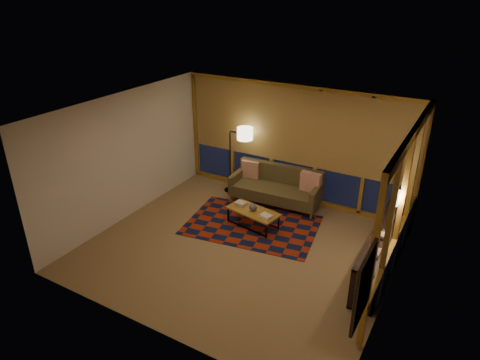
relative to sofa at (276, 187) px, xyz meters
The scene contains 21 objects.
floor 2.05m from the sofa, 83.89° to the right, with size 5.50×5.00×0.01m, color #9B8556.
ceiling 3.04m from the sofa, 83.89° to the right, with size 5.50×5.00×0.01m, color white.
walls 2.22m from the sofa, 83.89° to the right, with size 5.51×5.01×2.70m.
window_wall_back 1.05m from the sofa, 63.52° to the left, with size 5.30×0.16×2.60m, color #AC7527, non-canonical shape.
window_wall_right 3.35m from the sofa, 25.81° to the right, with size 0.16×3.70×2.60m, color #AC7527, non-canonical shape.
wall_art 4.94m from the sofa, 52.78° to the right, with size 0.06×0.74×0.94m, color red, non-canonical shape.
wall_sconce 3.42m from the sofa, 28.67° to the right, with size 0.12×0.18×0.22m, color #FFEFB2, non-canonical shape.
sofa is the anchor object (origin of this frame).
pillow_left 0.79m from the sofa, 167.44° to the left, with size 0.42×0.14×0.42m, color #BA3922, non-canonical shape.
pillow_right 0.82m from the sofa, 13.15° to the left, with size 0.47×0.16×0.47m, color #BA3922, non-canonical shape.
area_rug 1.22m from the sofa, 89.40° to the right, with size 2.68×1.79×0.01m, color maroon.
coffee_table 1.19m from the sofa, 87.90° to the right, with size 1.10×0.51×0.37m, color #AC7527, non-canonical shape.
book_stack_a 1.12m from the sofa, 105.42° to the right, with size 0.24×0.19×0.07m, color beige, non-canonical shape.
book_stack_b 1.32m from the sofa, 72.83° to the right, with size 0.26×0.21×0.05m, color beige, non-canonical shape.
ceramic_pot 1.16m from the sofa, 88.23° to the right, with size 0.16×0.16×0.16m, color #25262E.
floor_lamp 1.32m from the sofa, behind, with size 0.56×0.36×1.67m, color black, non-canonical shape.
bookshelf 2.93m from the sofa, 22.79° to the right, with size 0.40×3.00×0.75m, color black, non-canonical shape.
basket 2.72m from the sofa, ahead, with size 0.24×0.24×0.18m, color #A26E3F.
teal_bowl 2.86m from the sofa, 17.07° to the right, with size 0.15×0.15×0.15m, color #18665D.
vase 3.14m from the sofa, 29.59° to the right, with size 0.17×0.17×0.17m, color #C2AA90.
shelf_book_stack 3.43m from the sofa, 37.45° to the right, with size 0.17×0.23×0.07m, color beige, non-canonical shape.
Camera 1 is at (3.45, -6.02, 4.68)m, focal length 32.00 mm.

